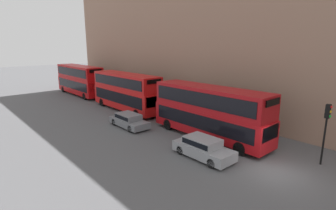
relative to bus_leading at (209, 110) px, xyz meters
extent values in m
plane|color=#515154|center=(-1.60, -6.71, -2.39)|extent=(200.00, 200.00, 0.00)
cube|color=#93705B|center=(5.40, -6.71, 5.80)|extent=(1.00, 80.00, 16.38)
cube|color=#A80F14|center=(0.00, 0.01, -1.00)|extent=(2.55, 10.88, 2.08)
cube|color=#A80F14|center=(0.00, 0.01, 0.99)|extent=(2.50, 10.67, 1.91)
cube|color=black|center=(0.00, 0.01, -0.75)|extent=(2.59, 10.01, 1.16)
cube|color=black|center=(0.00, 0.01, 1.09)|extent=(2.59, 10.01, 1.15)
cube|color=black|center=(0.00, -5.41, -0.59)|extent=(2.17, 0.06, 1.04)
cube|color=black|center=(0.00, -5.41, 1.56)|extent=(1.78, 0.06, 0.46)
cylinder|color=black|center=(-1.12, -3.84, -1.89)|extent=(0.30, 1.00, 1.00)
cylinder|color=black|center=(1.13, -3.84, -1.89)|extent=(0.30, 1.00, 1.00)
cylinder|color=black|center=(-1.12, 3.85, -1.89)|extent=(0.30, 1.00, 1.00)
cylinder|color=black|center=(1.13, 3.85, -1.89)|extent=(0.30, 1.00, 1.00)
cube|color=red|center=(0.00, 12.72, -0.92)|extent=(2.55, 10.93, 2.24)
cube|color=red|center=(0.00, 12.72, 1.10)|extent=(2.50, 10.71, 1.79)
cube|color=black|center=(0.00, 12.72, -0.65)|extent=(2.59, 10.06, 1.26)
cube|color=black|center=(0.00, 12.72, 1.19)|extent=(2.59, 10.06, 1.08)
cube|color=black|center=(0.00, 7.29, -0.47)|extent=(2.17, 0.06, 1.12)
cube|color=black|center=(0.00, 7.29, 1.64)|extent=(1.78, 0.06, 0.43)
cylinder|color=black|center=(-1.12, 8.86, -1.89)|extent=(0.30, 1.00, 1.00)
cylinder|color=black|center=(1.13, 8.86, -1.89)|extent=(0.30, 1.00, 1.00)
cylinder|color=black|center=(-1.12, 16.59, -1.89)|extent=(0.30, 1.00, 1.00)
cylinder|color=black|center=(1.13, 16.59, -1.89)|extent=(0.30, 1.00, 1.00)
cube|color=#B20C0F|center=(0.00, 25.89, -0.92)|extent=(2.55, 11.40, 2.25)
cube|color=#B20C0F|center=(0.00, 25.89, 1.18)|extent=(2.50, 11.17, 1.94)
cube|color=black|center=(0.00, 25.89, -0.64)|extent=(2.59, 10.48, 1.26)
cube|color=black|center=(0.00, 25.89, 1.28)|extent=(2.59, 10.48, 1.16)
cube|color=black|center=(0.00, 20.22, -0.46)|extent=(2.17, 0.06, 1.13)
cube|color=black|center=(0.00, 20.22, 1.76)|extent=(1.78, 0.06, 0.46)
cylinder|color=black|center=(-1.12, 21.79, -1.89)|extent=(0.30, 1.00, 1.00)
cylinder|color=black|center=(1.13, 21.79, -1.89)|extent=(0.30, 1.00, 1.00)
cylinder|color=black|center=(-1.12, 29.99, -1.89)|extent=(0.30, 1.00, 1.00)
cylinder|color=black|center=(1.13, 29.99, -1.89)|extent=(0.30, 1.00, 1.00)
cube|color=gray|center=(-3.40, -2.40, -1.86)|extent=(1.83, 4.43, 0.69)
cube|color=gray|center=(-3.40, -2.29, -1.24)|extent=(1.61, 2.43, 0.56)
cube|color=black|center=(-3.40, -2.29, -1.21)|extent=(1.64, 2.31, 0.36)
cylinder|color=black|center=(-4.20, -3.81, -2.07)|extent=(0.22, 0.64, 0.64)
cylinder|color=black|center=(-2.60, -3.81, -2.07)|extent=(0.22, 0.64, 0.64)
cylinder|color=black|center=(-4.20, -0.98, -2.07)|extent=(0.22, 0.64, 0.64)
cylinder|color=black|center=(-2.60, -0.98, -2.07)|extent=(0.22, 0.64, 0.64)
cube|color=slate|center=(-3.40, 6.89, -1.92)|extent=(1.80, 4.41, 0.58)
cube|color=slate|center=(-3.40, 7.00, -1.36)|extent=(1.58, 2.43, 0.53)
cube|color=black|center=(-3.40, 7.00, -1.34)|extent=(1.62, 2.31, 0.34)
cylinder|color=black|center=(-4.19, 5.48, -2.07)|extent=(0.22, 0.64, 0.64)
cylinder|color=black|center=(-2.61, 5.48, -2.07)|extent=(0.22, 0.64, 0.64)
cylinder|color=black|center=(-4.19, 8.31, -2.07)|extent=(0.22, 0.64, 0.64)
cylinder|color=black|center=(-2.61, 8.31, -2.07)|extent=(0.22, 0.64, 0.64)
cylinder|color=black|center=(1.61, -8.22, -0.81)|extent=(0.12, 0.12, 3.16)
cube|color=black|center=(1.61, -8.22, 1.22)|extent=(0.30, 0.26, 0.90)
sphere|color=red|center=(1.61, -8.36, 1.52)|extent=(0.18, 0.18, 0.18)
sphere|color=gold|center=(1.61, -8.36, 1.22)|extent=(0.18, 0.18, 0.18)
sphere|color=green|center=(1.61, -8.36, 0.92)|extent=(0.18, 0.18, 0.18)
camera|label=1|loc=(-16.48, -13.49, 5.30)|focal=28.00mm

